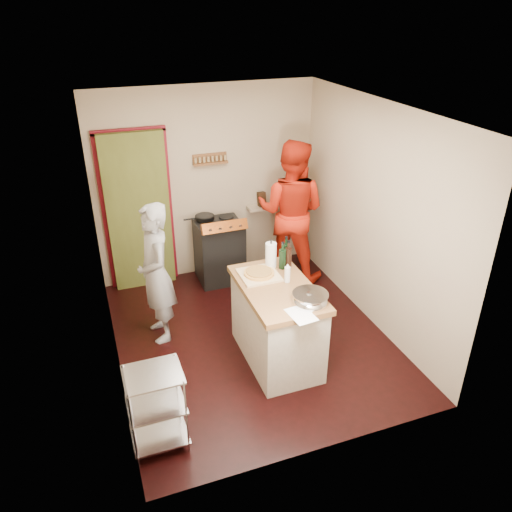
{
  "coord_description": "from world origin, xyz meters",
  "views": [
    {
      "loc": [
        -1.57,
        -4.48,
        3.53
      ],
      "look_at": [
        0.06,
        0.0,
        1.05
      ],
      "focal_mm": 35.0,
      "sensor_mm": 36.0,
      "label": 1
    }
  ],
  "objects_px": {
    "person_red": "(291,212)",
    "island": "(277,321)",
    "stove": "(219,250)",
    "person_stripe": "(156,274)",
    "wire_shelving": "(156,406)"
  },
  "relations": [
    {
      "from": "person_red",
      "to": "island",
      "type": "bearing_deg",
      "value": 100.95
    },
    {
      "from": "stove",
      "to": "person_red",
      "type": "distance_m",
      "value": 1.11
    },
    {
      "from": "island",
      "to": "person_stripe",
      "type": "xyz_separation_m",
      "value": [
        -1.11,
        0.85,
        0.34
      ]
    },
    {
      "from": "person_stripe",
      "to": "island",
      "type": "bearing_deg",
      "value": 47.55
    },
    {
      "from": "island",
      "to": "person_red",
      "type": "distance_m",
      "value": 1.92
    },
    {
      "from": "wire_shelving",
      "to": "person_red",
      "type": "distance_m",
      "value": 3.35
    },
    {
      "from": "person_red",
      "to": "stove",
      "type": "bearing_deg",
      "value": 25.32
    },
    {
      "from": "stove",
      "to": "island",
      "type": "bearing_deg",
      "value": -87.21
    },
    {
      "from": "island",
      "to": "person_red",
      "type": "xyz_separation_m",
      "value": [
        0.86,
        1.65,
        0.49
      ]
    },
    {
      "from": "wire_shelving",
      "to": "person_stripe",
      "type": "xyz_separation_m",
      "value": [
        0.31,
        1.6,
        0.38
      ]
    },
    {
      "from": "island",
      "to": "person_stripe",
      "type": "height_order",
      "value": "person_stripe"
    },
    {
      "from": "stove",
      "to": "island",
      "type": "xyz_separation_m",
      "value": [
        0.09,
        -1.87,
        0.03
      ]
    },
    {
      "from": "stove",
      "to": "person_red",
      "type": "xyz_separation_m",
      "value": [
        0.95,
        -0.22,
        0.52
      ]
    },
    {
      "from": "person_stripe",
      "to": "person_red",
      "type": "height_order",
      "value": "person_red"
    },
    {
      "from": "person_red",
      "to": "wire_shelving",
      "type": "bearing_deg",
      "value": 85.01
    }
  ]
}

